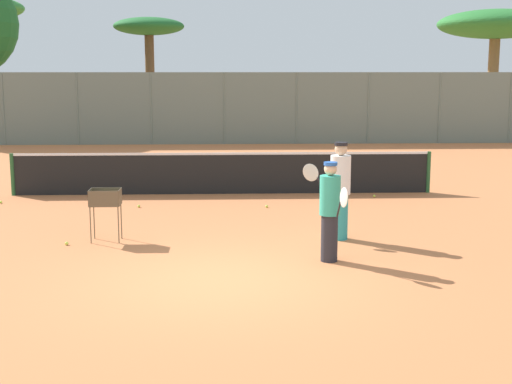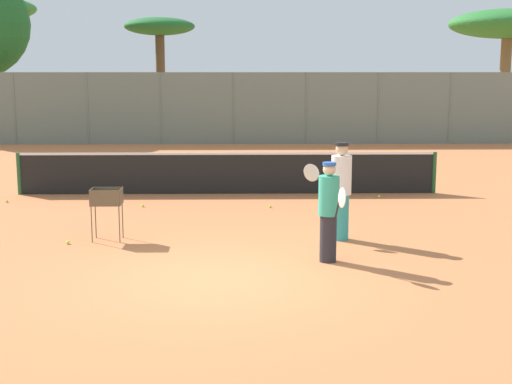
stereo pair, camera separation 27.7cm
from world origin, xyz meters
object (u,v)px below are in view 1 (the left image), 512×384
at_px(player_white_outfit, 340,189).
at_px(player_red_cap, 330,210).
at_px(ball_cart, 105,202).
at_px(tennis_net, 223,172).

relative_size(player_white_outfit, player_red_cap, 1.10).
distance_m(player_red_cap, ball_cart, 4.26).
height_order(tennis_net, player_white_outfit, player_white_outfit).
bearing_deg(tennis_net, player_red_cap, -74.70).
relative_size(tennis_net, ball_cart, 10.98).
height_order(tennis_net, ball_cart, tennis_net).
bearing_deg(ball_cart, player_white_outfit, -0.39).
xyz_separation_m(tennis_net, player_white_outfit, (2.21, -5.04, 0.39)).
height_order(player_white_outfit, ball_cart, player_white_outfit).
bearing_deg(player_white_outfit, player_red_cap, 80.47).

